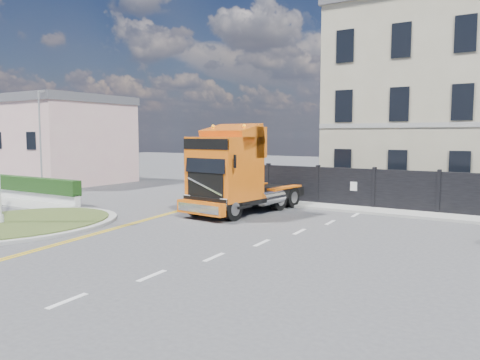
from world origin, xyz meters
The scene contains 11 objects.
ground centered at (0.00, 0.00, 0.00)m, with size 120.00×120.00×0.00m, color #424244.
traffic_island centered at (-7.00, -3.00, 0.08)m, with size 6.80×6.80×0.17m.
hedge_wall centered at (-13.00, 1.50, 0.74)m, with size 8.00×0.55×1.35m.
pavement_side centered at (-13.00, 0.40, 0.05)m, with size 8.50×1.80×0.10m, color #9A9994.
seaside_bldg_pink centered at (-20.00, 9.00, 3.00)m, with size 8.00×8.00×6.00m, color beige.
seaside_bldg_cream centered at (-28.00, 11.00, 2.50)m, with size 9.00×8.00×5.00m, color beige.
hoarding_fence centered at (6.55, 9.00, 1.00)m, with size 18.80×0.25×2.00m.
georgian_building centered at (6.00, 16.50, 5.77)m, with size 12.30×10.30×12.80m.
pavement_far centered at (6.00, 8.10, 0.06)m, with size 20.00×1.60×0.12m, color #9A9994.
truck centered at (-1.13, 4.08, 1.82)m, with size 3.15×6.98×4.06m.
lamppost_slim centered at (-16.28, 4.50, 3.89)m, with size 0.27×0.54×6.58m.
Camera 1 is at (10.75, -14.05, 3.68)m, focal length 35.00 mm.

